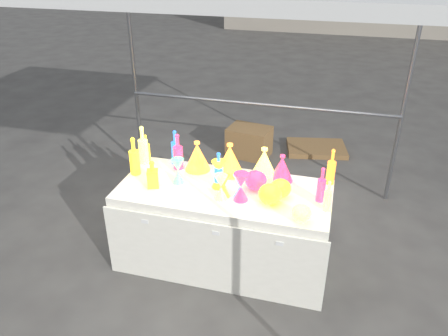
% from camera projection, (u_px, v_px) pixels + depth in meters
% --- Properties ---
extents(ground, '(80.00, 80.00, 0.00)m').
position_uv_depth(ground, '(224.00, 258.00, 4.05)').
color(ground, '#5F5C58').
rests_on(ground, ground).
extents(display_table, '(1.84, 0.83, 0.75)m').
position_uv_depth(display_table, '(224.00, 226.00, 3.87)').
color(display_table, white).
rests_on(display_table, ground).
extents(cardboard_box_closed, '(0.60, 0.48, 0.40)m').
position_uv_depth(cardboard_box_closed, '(249.00, 142.00, 5.88)').
color(cardboard_box_closed, olive).
rests_on(cardboard_box_closed, ground).
extents(cardboard_box_flat, '(0.89, 0.71, 0.07)m').
position_uv_depth(cardboard_box_flat, '(316.00, 148.00, 6.08)').
color(cardboard_box_flat, olive).
rests_on(cardboard_box_flat, ground).
extents(bottle_0, '(0.07, 0.07, 0.26)m').
position_uv_depth(bottle_0, '(146.00, 148.00, 4.11)').
color(bottle_0, red).
rests_on(bottle_0, display_table).
extents(bottle_1, '(0.09, 0.09, 0.33)m').
position_uv_depth(bottle_1, '(175.00, 147.00, 4.05)').
color(bottle_1, '#167E3A').
rests_on(bottle_1, display_table).
extents(bottle_3, '(0.09, 0.09, 0.34)m').
position_uv_depth(bottle_3, '(178.00, 151.00, 3.95)').
color(bottle_3, '#1B359D').
rests_on(bottle_3, display_table).
extents(bottle_4, '(0.10, 0.10, 0.37)m').
position_uv_depth(bottle_4, '(143.00, 145.00, 4.04)').
color(bottle_4, '#16798B').
rests_on(bottle_4, display_table).
extents(bottle_6, '(0.10, 0.10, 0.35)m').
position_uv_depth(bottle_6, '(134.00, 156.00, 3.86)').
color(bottle_6, red).
rests_on(bottle_6, display_table).
extents(bottle_7, '(0.09, 0.09, 0.33)m').
position_uv_depth(bottle_7, '(219.00, 170.00, 3.66)').
color(bottle_7, '#167E3A').
rests_on(bottle_7, display_table).
extents(decanter_1, '(0.12, 0.12, 0.24)m').
position_uv_depth(decanter_1, '(153.00, 174.00, 3.68)').
color(decanter_1, gold).
rests_on(decanter_1, display_table).
extents(hourglass_0, '(0.10, 0.10, 0.20)m').
position_uv_depth(hourglass_0, '(224.00, 186.00, 3.55)').
color(hourglass_0, gold).
rests_on(hourglass_0, display_table).
extents(hourglass_1, '(0.16, 0.16, 0.24)m').
position_uv_depth(hourglass_1, '(241.00, 187.00, 3.49)').
color(hourglass_1, '#1B359D').
rests_on(hourglass_1, display_table).
extents(hourglass_2, '(0.13, 0.13, 0.21)m').
position_uv_depth(hourglass_2, '(221.00, 187.00, 3.52)').
color(hourglass_2, '#16798B').
rests_on(hourglass_2, display_table).
extents(hourglass_3, '(0.14, 0.14, 0.23)m').
position_uv_depth(hourglass_3, '(178.00, 171.00, 3.75)').
color(hourglass_3, '#A4206E').
rests_on(hourglass_3, display_table).
extents(hourglass_4, '(0.12, 0.12, 0.25)m').
position_uv_depth(hourglass_4, '(219.00, 174.00, 3.67)').
color(hourglass_4, red).
rests_on(hourglass_4, display_table).
extents(hourglass_5, '(0.14, 0.14, 0.21)m').
position_uv_depth(hourglass_5, '(240.00, 187.00, 3.52)').
color(hourglass_5, '#167E3A').
rests_on(hourglass_5, display_table).
extents(globe_0, '(0.23, 0.23, 0.15)m').
position_uv_depth(globe_0, '(270.00, 195.00, 3.47)').
color(globe_0, red).
rests_on(globe_0, display_table).
extents(globe_1, '(0.16, 0.16, 0.12)m').
position_uv_depth(globe_1, '(301.00, 214.00, 3.25)').
color(globe_1, '#16798B').
rests_on(globe_1, display_table).
extents(globe_2, '(0.21, 0.21, 0.14)m').
position_uv_depth(globe_2, '(281.00, 189.00, 3.56)').
color(globe_2, gold).
rests_on(globe_2, display_table).
extents(globe_3, '(0.22, 0.22, 0.15)m').
position_uv_depth(globe_3, '(256.00, 181.00, 3.67)').
color(globe_3, '#1B359D').
rests_on(globe_3, display_table).
extents(lampshade_0, '(0.29, 0.29, 0.28)m').
position_uv_depth(lampshade_0, '(197.00, 156.00, 3.95)').
color(lampshade_0, '#EAFF35').
rests_on(lampshade_0, display_table).
extents(lampshade_1, '(0.30, 0.30, 0.29)m').
position_uv_depth(lampshade_1, '(230.00, 159.00, 3.88)').
color(lampshade_1, '#EAFF35').
rests_on(lampshade_1, display_table).
extents(lampshade_2, '(0.23, 0.23, 0.24)m').
position_uv_depth(lampshade_2, '(282.00, 168.00, 3.78)').
color(lampshade_2, '#1B359D').
rests_on(lampshade_2, display_table).
extents(lampshade_3, '(0.27, 0.27, 0.29)m').
position_uv_depth(lampshade_3, '(264.00, 163.00, 3.80)').
color(lampshade_3, '#16798B').
rests_on(lampshade_3, display_table).
extents(bottle_8, '(0.07, 0.07, 0.26)m').
position_uv_depth(bottle_8, '(331.00, 169.00, 3.75)').
color(bottle_8, '#167E3A').
rests_on(bottle_8, display_table).
extents(bottle_9, '(0.08, 0.08, 0.33)m').
position_uv_depth(bottle_9, '(332.00, 167.00, 3.71)').
color(bottle_9, gold).
rests_on(bottle_9, display_table).
extents(bottle_10, '(0.07, 0.07, 0.30)m').
position_uv_depth(bottle_10, '(322.00, 184.00, 3.46)').
color(bottle_10, '#1B359D').
rests_on(bottle_10, display_table).
extents(bottle_11, '(0.06, 0.06, 0.26)m').
position_uv_depth(bottle_11, '(328.00, 196.00, 3.35)').
color(bottle_11, '#16798B').
rests_on(bottle_11, display_table).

